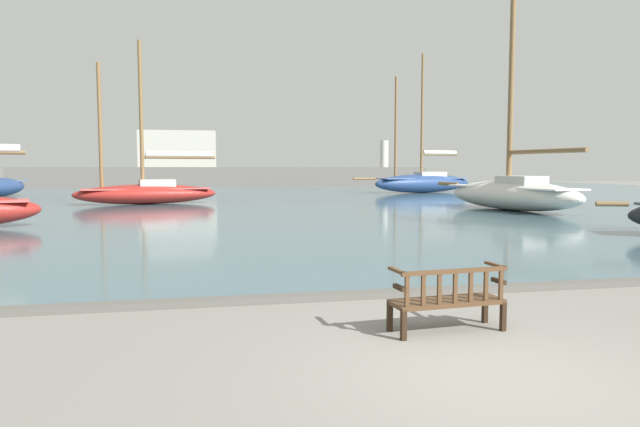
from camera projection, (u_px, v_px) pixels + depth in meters
ground_plane at (494, 374)px, 6.35m from camera, size 160.00×160.00×0.00m
harbor_water at (240, 194)px, 49.29m from camera, size 100.00×80.00×0.08m
quay_edge_kerb at (385, 294)px, 10.10m from camera, size 40.00×0.30×0.12m
park_bench at (448, 299)px, 7.94m from camera, size 1.64×0.66×0.92m
sailboat_far_port at (424, 181)px, 50.25m from camera, size 12.13×5.02×12.03m
sailboat_nearest_starboard at (147, 190)px, 34.56m from camera, size 8.70×3.91×9.76m
sailboat_mid_starboard at (512, 193)px, 29.66m from camera, size 4.41×11.43×10.74m
far_breakwater at (221, 171)px, 66.14m from camera, size 47.66×2.40×6.48m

